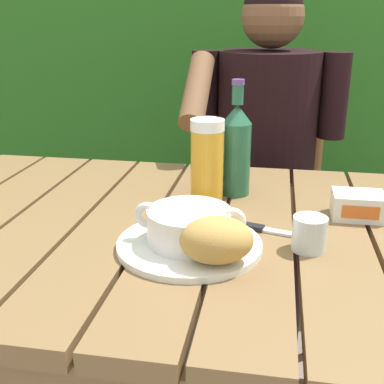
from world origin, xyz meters
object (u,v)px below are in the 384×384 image
(chair_near_diner, at_px, (263,207))
(beer_glass, at_px, (207,161))
(butter_tub, at_px, (358,205))
(serving_plate, at_px, (189,244))
(person_eating, at_px, (264,150))
(water_glass_small, at_px, (309,234))
(beer_bottle, at_px, (236,148))
(table_knife, at_px, (262,229))
(bread_roll, at_px, (216,240))
(soup_bowl, at_px, (189,225))

(chair_near_diner, distance_m, beer_glass, 0.81)
(butter_tub, bearing_deg, serving_plate, -148.12)
(person_eating, relative_size, butter_tub, 12.02)
(serving_plate, bearing_deg, person_eating, 81.70)
(water_glass_small, bearing_deg, chair_near_diner, 96.08)
(serving_plate, bearing_deg, beer_bottle, 79.49)
(beer_glass, xyz_separation_m, table_knife, (0.13, -0.15, -0.09))
(chair_near_diner, distance_m, water_glass_small, 0.98)
(serving_plate, xyz_separation_m, butter_tub, (0.32, 0.20, 0.02))
(bread_roll, bearing_deg, beer_bottle, 90.24)
(chair_near_diner, xyz_separation_m, water_glass_small, (0.10, -0.92, 0.32))
(butter_tub, bearing_deg, bread_roll, -134.64)
(soup_bowl, bearing_deg, beer_glass, 90.86)
(butter_tub, relative_size, table_knife, 0.72)
(serving_plate, bearing_deg, butter_tub, 31.88)
(beer_bottle, relative_size, butter_tub, 2.55)
(water_glass_small, bearing_deg, table_knife, 141.37)
(bread_roll, bearing_deg, table_knife, 66.66)
(water_glass_small, bearing_deg, beer_glass, 134.94)
(chair_near_diner, relative_size, beer_glass, 4.98)
(beer_glass, distance_m, water_glass_small, 0.31)
(serving_plate, xyz_separation_m, beer_glass, (-0.00, 0.24, 0.09))
(chair_near_diner, xyz_separation_m, butter_tub, (0.20, -0.75, 0.31))
(person_eating, xyz_separation_m, soup_bowl, (-0.11, -0.75, 0.06))
(person_eating, xyz_separation_m, butter_tub, (0.21, -0.56, 0.04))
(person_eating, distance_m, water_glass_small, 0.73)
(serving_plate, relative_size, butter_tub, 2.54)
(chair_near_diner, relative_size, serving_plate, 3.51)
(chair_near_diner, xyz_separation_m, table_knife, (0.01, -0.85, 0.29))
(beer_glass, distance_m, beer_bottle, 0.08)
(serving_plate, relative_size, soup_bowl, 1.30)
(bread_roll, xyz_separation_m, butter_tub, (0.26, 0.26, -0.02))
(person_eating, distance_m, soup_bowl, 0.76)
(chair_near_diner, bearing_deg, table_knife, -89.07)
(person_eating, height_order, soup_bowl, person_eating)
(soup_bowl, bearing_deg, water_glass_small, 7.64)
(chair_near_diner, height_order, beer_bottle, beer_bottle)
(chair_near_diner, relative_size, bread_roll, 6.68)
(beer_glass, xyz_separation_m, butter_tub, (0.32, -0.05, -0.07))
(water_glass_small, bearing_deg, butter_tub, 57.89)
(person_eating, bearing_deg, table_knife, -88.55)
(beer_bottle, bearing_deg, soup_bowl, -100.51)
(person_eating, height_order, beer_bottle, person_eating)
(person_eating, distance_m, serving_plate, 0.76)
(beer_glass, height_order, table_knife, beer_glass)
(bread_roll, bearing_deg, beer_glass, 101.05)
(bread_roll, height_order, beer_glass, beer_glass)
(butter_tub, bearing_deg, beer_bottle, 158.98)
(soup_bowl, xyz_separation_m, table_knife, (0.13, 0.10, -0.04))
(chair_near_diner, height_order, beer_glass, beer_glass)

